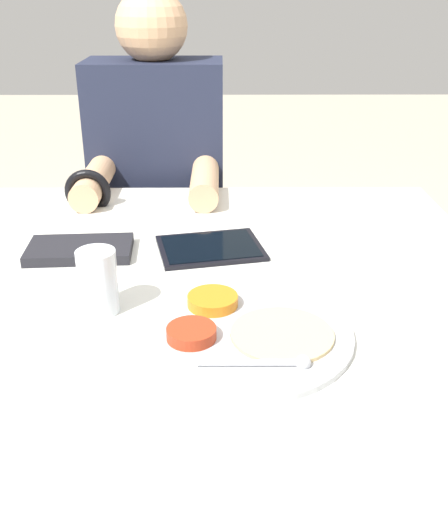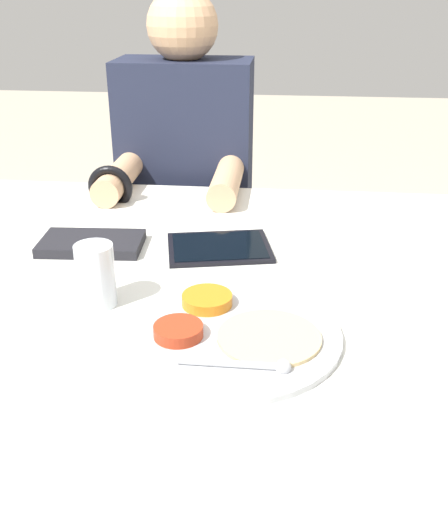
# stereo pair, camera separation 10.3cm
# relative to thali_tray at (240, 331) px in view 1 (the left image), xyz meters

# --- Properties ---
(dining_table) EXTENTS (1.19, 0.94, 0.71)m
(dining_table) POSITION_rel_thali_tray_xyz_m (-0.10, 0.24, -0.36)
(dining_table) COLOR silver
(dining_table) RESTS_ON ground_plane
(thali_tray) EXTENTS (0.34, 0.34, 0.03)m
(thali_tray) POSITION_rel_thali_tray_xyz_m (0.00, 0.00, 0.00)
(thali_tray) COLOR #B7BABF
(thali_tray) RESTS_ON dining_table
(red_notebook) EXTENTS (0.21, 0.13, 0.02)m
(red_notebook) POSITION_rel_thali_tray_xyz_m (-0.31, 0.30, 0.00)
(red_notebook) COLOR silver
(red_notebook) RESTS_ON dining_table
(tablet_device) EXTENTS (0.23, 0.20, 0.01)m
(tablet_device) POSITION_rel_thali_tray_xyz_m (-0.05, 0.32, -0.00)
(tablet_device) COLOR black
(tablet_device) RESTS_ON dining_table
(person_diner) EXTENTS (0.38, 0.46, 1.19)m
(person_diner) POSITION_rel_thali_tray_xyz_m (-0.21, 0.86, -0.16)
(person_diner) COLOR black
(person_diner) RESTS_ON ground_plane
(drinking_glass) EXTENTS (0.06, 0.06, 0.11)m
(drinking_glass) POSITION_rel_thali_tray_xyz_m (-0.23, 0.08, 0.05)
(drinking_glass) COLOR silver
(drinking_glass) RESTS_ON dining_table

